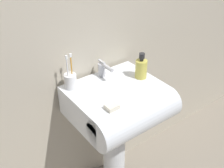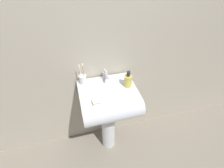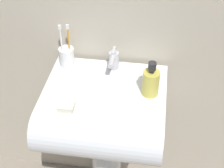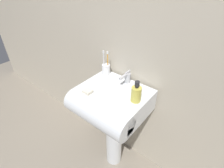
% 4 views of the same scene
% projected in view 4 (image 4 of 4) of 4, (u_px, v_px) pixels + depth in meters
% --- Properties ---
extents(ground_plane, '(6.00, 6.00, 0.00)m').
position_uv_depth(ground_plane, '(114.00, 158.00, 1.78)').
color(ground_plane, gray).
rests_on(ground_plane, ground).
extents(wall_back, '(5.00, 0.05, 2.40)m').
position_uv_depth(wall_back, '(135.00, 37.00, 1.25)').
color(wall_back, '#B7AD99').
rests_on(wall_back, ground).
extents(sink_pedestal, '(0.14, 0.14, 0.69)m').
position_uv_depth(sink_pedestal, '(114.00, 136.00, 1.58)').
color(sink_pedestal, white).
rests_on(sink_pedestal, ground).
extents(sink_basin, '(0.51, 0.47, 0.18)m').
position_uv_depth(sink_basin, '(109.00, 103.00, 1.30)').
color(sink_basin, white).
rests_on(sink_basin, sink_pedestal).
extents(faucet, '(0.05, 0.13, 0.10)m').
position_uv_depth(faucet, '(127.00, 77.00, 1.34)').
color(faucet, '#B7B7BC').
rests_on(faucet, sink_basin).
extents(toothbrush_cup, '(0.07, 0.07, 0.21)m').
position_uv_depth(toothbrush_cup, '(106.00, 69.00, 1.45)').
color(toothbrush_cup, white).
rests_on(toothbrush_cup, sink_basin).
extents(soap_bottle, '(0.07, 0.07, 0.16)m').
position_uv_depth(soap_bottle, '(136.00, 94.00, 1.15)').
color(soap_bottle, gold).
rests_on(soap_bottle, sink_basin).
extents(bar_soap, '(0.06, 0.05, 0.02)m').
position_uv_depth(bar_soap, '(88.00, 91.00, 1.25)').
color(bar_soap, silver).
rests_on(bar_soap, sink_basin).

